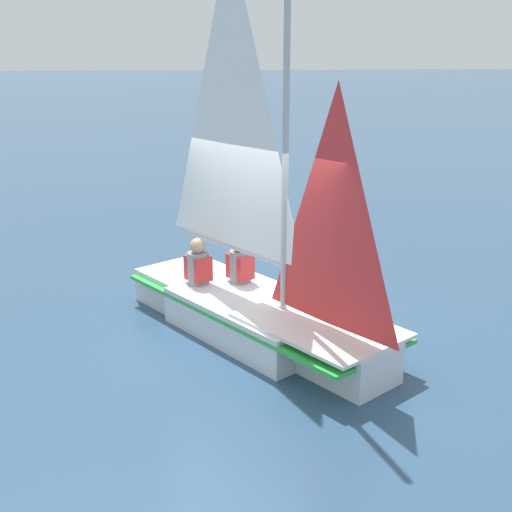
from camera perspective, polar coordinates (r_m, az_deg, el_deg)
ground_plane at (r=8.73m, az=-0.00°, el=-6.88°), size 260.00×260.00×0.00m
sailboat_main at (r=8.50m, az=-0.16°, el=-2.59°), size 3.48×4.23×5.15m
sailor_helm at (r=9.14m, az=-1.42°, el=-1.55°), size 0.42×0.43×1.16m
sailor_crew at (r=9.10m, az=-5.14°, el=-1.71°), size 0.42×0.43×1.16m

